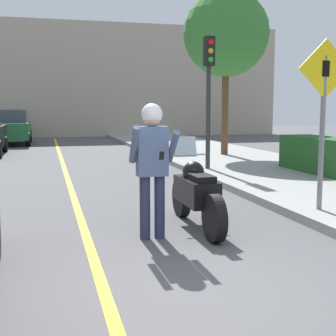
{
  "coord_description": "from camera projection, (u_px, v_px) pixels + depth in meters",
  "views": [
    {
      "loc": [
        -1.09,
        -3.91,
        1.73
      ],
      "look_at": [
        0.62,
        2.65,
        0.87
      ],
      "focal_mm": 50.0,
      "sensor_mm": 36.0,
      "label": 1
    }
  ],
  "objects": [
    {
      "name": "person_biker",
      "position": [
        152.0,
        156.0,
        6.13
      ],
      "size": [
        0.59,
        0.49,
        1.8
      ],
      "color": "#282D4C",
      "rests_on": "ground"
    },
    {
      "name": "parked_car_green",
      "position": [
        10.0,
        127.0,
        22.64
      ],
      "size": [
        1.88,
        4.2,
        1.68
      ],
      "color": "black",
      "rests_on": "ground"
    },
    {
      "name": "motorcycle",
      "position": [
        196.0,
        194.0,
        6.79
      ],
      "size": [
        0.62,
        2.16,
        1.3
      ],
      "color": "black",
      "rests_on": "ground"
    },
    {
      "name": "traffic_light",
      "position": [
        209.0,
        77.0,
        12.18
      ],
      "size": [
        0.26,
        0.3,
        3.44
      ],
      "color": "#2D2D30",
      "rests_on": "sidewalk_curb"
    },
    {
      "name": "crossing_sign",
      "position": [
        323.0,
        108.0,
        7.21
      ],
      "size": [
        0.91,
        0.08,
        2.64
      ],
      "color": "slate",
      "rests_on": "sidewalk_curb"
    },
    {
      "name": "street_tree",
      "position": [
        226.0,
        34.0,
        15.87
      ],
      "size": [
        2.92,
        2.92,
        5.58
      ],
      "color": "brown",
      "rests_on": "sidewalk_curb"
    },
    {
      "name": "ground_plane",
      "position": [
        175.0,
        301.0,
        4.24
      ],
      "size": [
        80.0,
        80.0,
        0.0
      ],
      "primitive_type": "plane",
      "color": "#4C4C4F"
    },
    {
      "name": "parked_car_silver",
      "position": [
        8.0,
        123.0,
        28.03
      ],
      "size": [
        1.88,
        4.2,
        1.68
      ],
      "color": "black",
      "rests_on": "ground"
    },
    {
      "name": "road_center_line",
      "position": [
        72.0,
        191.0,
        9.85
      ],
      "size": [
        0.12,
        36.0,
        0.01
      ],
      "color": "yellow",
      "rests_on": "ground"
    },
    {
      "name": "building_backdrop",
      "position": [
        62.0,
        80.0,
        28.75
      ],
      "size": [
        28.0,
        1.2,
        7.02
      ],
      "color": "#B2A38E",
      "rests_on": "ground"
    }
  ]
}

